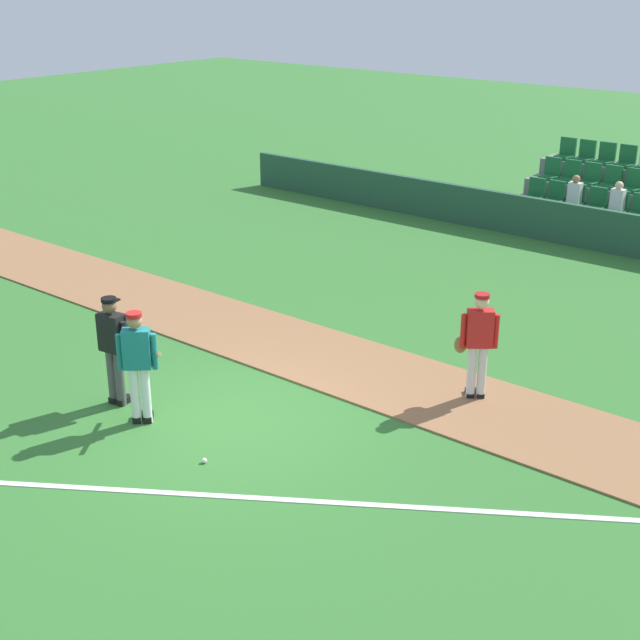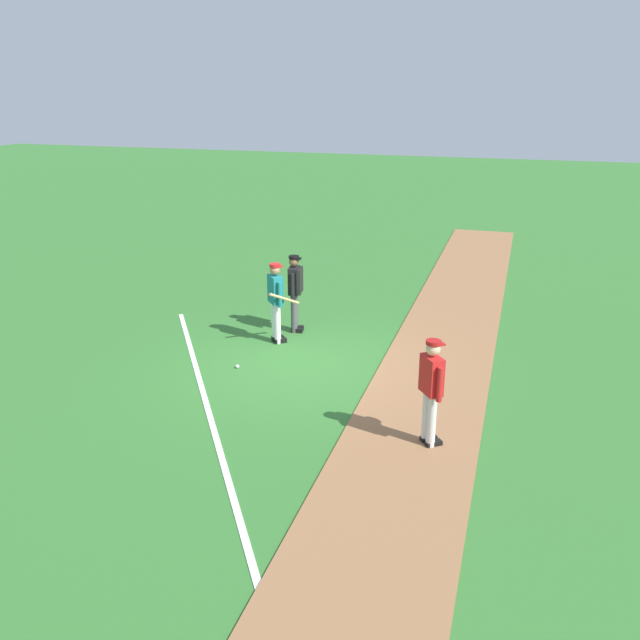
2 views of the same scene
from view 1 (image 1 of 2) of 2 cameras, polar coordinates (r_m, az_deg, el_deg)
The scene contains 9 objects.
ground_plane at distance 13.48m, azimuth -5.61°, elevation -6.42°, with size 80.00×80.00×0.00m, color #33702D.
infield_dirt_path at distance 15.25m, azimuth 1.28°, elevation -2.74°, with size 28.00×2.16×0.03m, color #936642.
foul_line_chalk at distance 11.49m, azimuth 3.64°, elevation -11.79°, with size 12.00×0.10×0.01m, color white.
dugout_fence at distance 22.51m, azimuth 15.53°, elevation 5.97°, with size 20.00×0.16×1.02m, color #234C38.
stadium_bleachers at distance 24.16m, azimuth 17.41°, elevation 7.08°, with size 3.90×2.95×2.30m.
batter_teal_jersey at distance 13.21m, azimuth -11.58°, elevation -2.72°, with size 0.71×0.69×1.76m.
umpire_home_plate at distance 13.85m, azimuth -13.10°, elevation -1.53°, with size 0.58×0.35×1.76m.
runner_red_jersey at distance 13.87m, azimuth 10.10°, elevation -1.41°, with size 0.61×0.47×1.76m.
baseball at distance 12.43m, azimuth -7.44°, elevation -8.94°, with size 0.07×0.07×0.07m, color white.
Camera 1 is at (8.43, -8.38, 6.36)m, focal length 49.84 mm.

